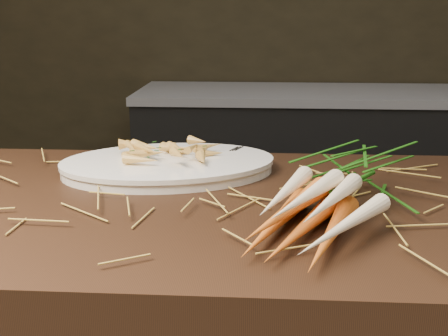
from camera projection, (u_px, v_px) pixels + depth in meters
The scene contains 6 objects.
back_counter at pixel (316, 171), 2.92m from camera, with size 1.82×0.62×0.84m.
straw_bedding at pixel (257, 196), 1.00m from camera, with size 1.40×0.60×0.02m, color #AA903F, non-canonical shape.
root_veg_bunch at pixel (334, 186), 0.94m from camera, with size 0.32×0.50×0.09m.
serving_platter at pixel (168, 167), 1.17m from camera, with size 0.44×0.29×0.02m, color white, non-canonical shape.
roasted_veg_heap at pixel (168, 150), 1.16m from camera, with size 0.21×0.16×0.05m, color gold, non-canonical shape.
serving_fork at pixel (243, 160), 1.17m from camera, with size 0.01×0.17×0.00m, color silver.
Camera 1 is at (0.00, -0.65, 1.23)m, focal length 45.00 mm.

